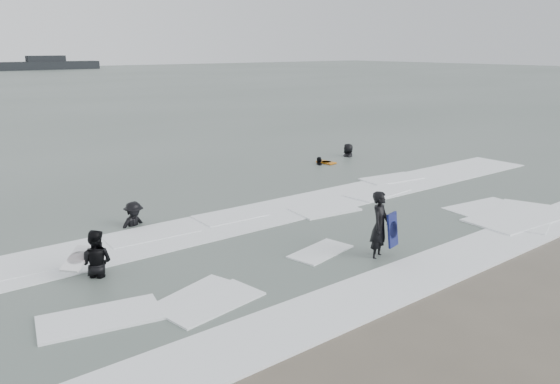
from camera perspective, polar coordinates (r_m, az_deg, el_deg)
ground at (r=14.94m, az=11.90°, el=-8.03°), size 320.00×320.00×0.00m
surfer_centre at (r=15.66m, az=10.22°, el=-6.84°), size 0.84×0.72×1.96m
surfer_wading at (r=15.01m, az=-18.54°, el=-8.40°), size 1.12×1.11×1.83m
surfer_breaker at (r=18.56m, az=-14.95°, el=-3.61°), size 1.25×0.91×1.73m
surfer_right_near at (r=27.29m, az=4.11°, el=2.75°), size 0.86×1.00×1.61m
surfer_right_far at (r=29.54m, az=7.12°, el=3.62°), size 1.03×1.10×1.90m
surf_foam at (r=17.36m, az=2.63°, el=-4.26°), size 30.03×9.06×0.09m
bodyboards at (r=18.84m, az=0.19°, el=-1.22°), size 15.29×11.14×1.25m
vessel_horizon at (r=154.06m, az=-23.22°, el=12.13°), size 25.70×4.59×3.49m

